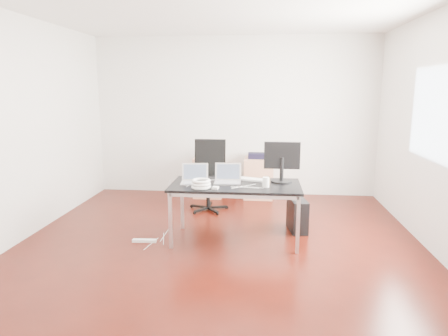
# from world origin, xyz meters

# --- Properties ---
(room_shell) EXTENTS (5.00, 5.00, 5.00)m
(room_shell) POSITION_xyz_m (0.04, 0.00, 1.40)
(room_shell) COLOR #330B05
(room_shell) RESTS_ON ground
(desk) EXTENTS (1.60, 0.80, 0.73)m
(desk) POSITION_xyz_m (0.18, 0.15, 0.68)
(desk) COLOR black
(desk) RESTS_ON ground
(office_chair) EXTENTS (0.48, 0.50, 1.08)m
(office_chair) POSITION_xyz_m (-0.33, 1.46, 0.61)
(office_chair) COLOR black
(office_chair) RESTS_ON ground
(filing_cabinet_left) EXTENTS (0.50, 0.50, 0.70)m
(filing_cabinet_left) POSITION_xyz_m (-0.44, 2.23, 0.35)
(filing_cabinet_left) COLOR tan
(filing_cabinet_left) RESTS_ON ground
(filing_cabinet_right) EXTENTS (0.50, 0.50, 0.70)m
(filing_cabinet_right) POSITION_xyz_m (0.45, 2.23, 0.35)
(filing_cabinet_right) COLOR tan
(filing_cabinet_right) RESTS_ON ground
(pc_tower) EXTENTS (0.27, 0.48, 0.44)m
(pc_tower) POSITION_xyz_m (0.99, 0.57, 0.22)
(pc_tower) COLOR black
(pc_tower) RESTS_ON ground
(wastebasket) EXTENTS (0.28, 0.28, 0.28)m
(wastebasket) POSITION_xyz_m (-0.08, 2.25, 0.14)
(wastebasket) COLOR black
(wastebasket) RESTS_ON ground
(power_strip) EXTENTS (0.30, 0.08, 0.04)m
(power_strip) POSITION_xyz_m (-0.95, -0.04, 0.02)
(power_strip) COLOR white
(power_strip) RESTS_ON ground
(laptop_left) EXTENTS (0.35, 0.28, 0.23)m
(laptop_left) POSITION_xyz_m (-0.34, 0.17, 0.79)
(laptop_left) COLOR silver
(laptop_left) RESTS_ON desk
(laptop_right) EXTENTS (0.34, 0.26, 0.23)m
(laptop_right) POSITION_xyz_m (0.08, 0.23, 0.79)
(laptop_right) COLOR silver
(laptop_right) RESTS_ON desk
(monitor) EXTENTS (0.45, 0.26, 0.51)m
(monitor) POSITION_xyz_m (0.75, 0.33, 1.01)
(monitor) COLOR black
(monitor) RESTS_ON desk
(keyboard) EXTENTS (0.46, 0.26, 0.02)m
(keyboard) POSITION_xyz_m (0.32, 0.40, 0.74)
(keyboard) COLOR white
(keyboard) RESTS_ON desk
(cup_white) EXTENTS (0.10, 0.10, 0.12)m
(cup_white) POSITION_xyz_m (0.56, 0.03, 0.79)
(cup_white) COLOR white
(cup_white) RESTS_ON desk
(cup_brown) EXTENTS (0.09, 0.09, 0.10)m
(cup_brown) POSITION_xyz_m (0.57, 0.16, 0.78)
(cup_brown) COLOR #54371D
(cup_brown) RESTS_ON desk
(cable_coil) EXTENTS (0.24, 0.24, 0.11)m
(cable_coil) POSITION_xyz_m (-0.21, -0.10, 0.78)
(cable_coil) COLOR white
(cable_coil) RESTS_ON desk
(power_adapter) EXTENTS (0.08, 0.08, 0.03)m
(power_adapter) POSITION_xyz_m (-0.04, -0.12, 0.74)
(power_adapter) COLOR white
(power_adapter) RESTS_ON desk
(speaker) EXTENTS (0.10, 0.09, 0.18)m
(speaker) POSITION_xyz_m (-0.46, 2.20, 0.79)
(speaker) COLOR #9E9E9E
(speaker) RESTS_ON filing_cabinet_left
(navy_garment) EXTENTS (0.30, 0.24, 0.09)m
(navy_garment) POSITION_xyz_m (0.41, 2.22, 0.74)
(navy_garment) COLOR black
(navy_garment) RESTS_ON filing_cabinet_right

